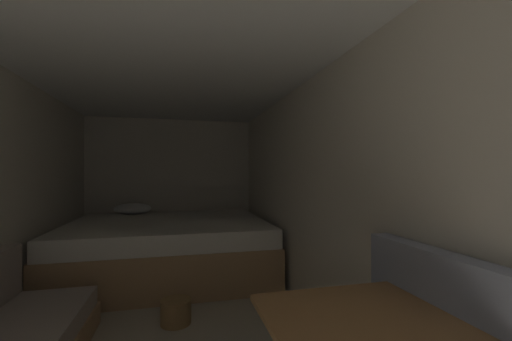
{
  "coord_description": "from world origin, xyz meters",
  "views": [
    {
      "loc": [
        0.1,
        -0.65,
        1.27
      ],
      "look_at": [
        0.83,
        2.26,
        1.29
      ],
      "focal_mm": 22.05,
      "sensor_mm": 36.0,
      "label": 1
    }
  ],
  "objects": [
    {
      "name": "ground_plane",
      "position": [
        0.0,
        1.87,
        0.0
      ],
      "size": [
        7.23,
        7.23,
        0.0
      ],
      "primitive_type": "plane",
      "color": "#B2A893"
    },
    {
      "name": "ceiling_slab",
      "position": [
        0.0,
        1.87,
        2.14
      ],
      "size": [
        2.6,
        5.23,
        0.05
      ],
      "primitive_type": "cube",
      "color": "white",
      "rests_on": "wall_left"
    },
    {
      "name": "wall_right",
      "position": [
        1.28,
        1.87,
        1.06
      ],
      "size": [
        0.05,
        5.23,
        2.12
      ],
      "primitive_type": "cube",
      "color": "beige",
      "rests_on": "ground"
    },
    {
      "name": "bed",
      "position": [
        -0.0,
        3.46,
        0.34
      ],
      "size": [
        2.38,
        1.97,
        0.83
      ],
      "color": "tan",
      "rests_on": "ground"
    },
    {
      "name": "wall_back",
      "position": [
        0.0,
        4.51,
        1.06
      ],
      "size": [
        2.6,
        0.05,
        2.12
      ],
      "primitive_type": "cube",
      "color": "beige",
      "rests_on": "ground"
    },
    {
      "name": "wicker_basket",
      "position": [
        0.09,
        2.09,
        0.1
      ],
      "size": [
        0.26,
        0.26,
        0.2
      ],
      "color": "olive",
      "rests_on": "ground"
    }
  ]
}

